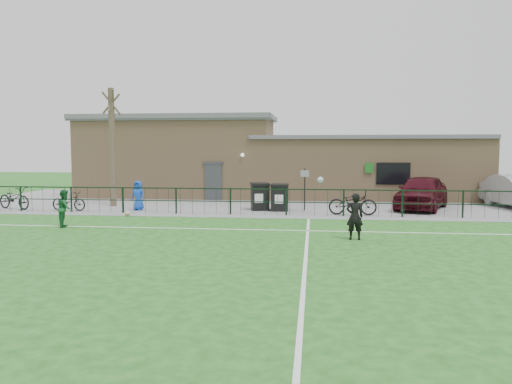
# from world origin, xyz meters

# --- Properties ---
(ground) EXTENTS (90.00, 90.00, 0.00)m
(ground) POSITION_xyz_m (0.00, 0.00, 0.00)
(ground) COLOR #1D591A
(ground) RESTS_ON ground
(paving_strip) EXTENTS (34.00, 13.00, 0.02)m
(paving_strip) POSITION_xyz_m (0.00, 13.50, 0.01)
(paving_strip) COLOR gray
(paving_strip) RESTS_ON ground
(pitch_line_touch) EXTENTS (28.00, 0.10, 0.01)m
(pitch_line_touch) POSITION_xyz_m (0.00, 7.80, 0.00)
(pitch_line_touch) COLOR white
(pitch_line_touch) RESTS_ON ground
(pitch_line_mid) EXTENTS (28.00, 0.10, 0.01)m
(pitch_line_mid) POSITION_xyz_m (0.00, 4.00, 0.00)
(pitch_line_mid) COLOR white
(pitch_line_mid) RESTS_ON ground
(pitch_line_perp) EXTENTS (0.10, 16.00, 0.01)m
(pitch_line_perp) POSITION_xyz_m (2.00, 0.00, 0.00)
(pitch_line_perp) COLOR white
(pitch_line_perp) RESTS_ON ground
(perimeter_fence) EXTENTS (28.00, 0.10, 1.20)m
(perimeter_fence) POSITION_xyz_m (0.00, 8.00, 0.60)
(perimeter_fence) COLOR black
(perimeter_fence) RESTS_ON ground
(bare_tree) EXTENTS (0.30, 0.30, 6.00)m
(bare_tree) POSITION_xyz_m (-8.00, 10.50, 3.00)
(bare_tree) COLOR #4C3E2E
(bare_tree) RESTS_ON ground
(wheelie_bin_left) EXTENTS (0.99, 1.07, 1.21)m
(wheelie_bin_left) POSITION_xyz_m (-0.37, 9.76, 0.63)
(wheelie_bin_left) COLOR black
(wheelie_bin_left) RESTS_ON paving_strip
(wheelie_bin_right) EXTENTS (0.80, 0.90, 1.19)m
(wheelie_bin_right) POSITION_xyz_m (0.60, 9.57, 0.61)
(wheelie_bin_right) COLOR black
(wheelie_bin_right) RESTS_ON paving_strip
(sign_post) EXTENTS (0.07, 0.07, 2.00)m
(sign_post) POSITION_xyz_m (1.77, 9.80, 1.02)
(sign_post) COLOR black
(sign_post) RESTS_ON paving_strip
(car_maroon) EXTENTS (3.66, 5.25, 1.66)m
(car_maroon) POSITION_xyz_m (7.42, 11.02, 0.85)
(car_maroon) COLOR #3F0B15
(car_maroon) RESTS_ON paving_strip
(bicycle_a) EXTENTS (2.17, 1.35, 1.07)m
(bicycle_a) POSITION_xyz_m (-12.28, 8.71, 0.56)
(bicycle_a) COLOR black
(bicycle_a) RESTS_ON paving_strip
(bicycle_c) EXTENTS (1.76, 0.75, 0.90)m
(bicycle_c) POSITION_xyz_m (-9.36, 8.46, 0.47)
(bicycle_c) COLOR black
(bicycle_c) RESTS_ON paving_strip
(bicycle_e) EXTENTS (2.15, 0.87, 1.10)m
(bicycle_e) POSITION_xyz_m (3.92, 8.42, 0.57)
(bicycle_e) COLOR black
(bicycle_e) RESTS_ON paving_strip
(spectator_child) EXTENTS (0.77, 0.58, 1.42)m
(spectator_child) POSITION_xyz_m (-6.13, 8.96, 0.73)
(spectator_child) COLOR blue
(spectator_child) RESTS_ON paving_strip
(goalkeeper_kick) EXTENTS (1.49, 2.83, 1.90)m
(goalkeeper_kick) POSITION_xyz_m (3.49, 2.50, 0.80)
(goalkeeper_kick) COLOR black
(goalkeeper_kick) RESTS_ON ground
(outfield_player) EXTENTS (0.75, 0.84, 1.42)m
(outfield_player) POSITION_xyz_m (-7.15, 3.87, 0.71)
(outfield_player) COLOR #1A5B2E
(outfield_player) RESTS_ON ground
(ball_ground) EXTENTS (0.23, 0.23, 0.23)m
(ball_ground) POSITION_xyz_m (-5.93, 7.02, 0.11)
(ball_ground) COLOR silver
(ball_ground) RESTS_ON ground
(clubhouse) EXTENTS (24.25, 5.40, 4.96)m
(clubhouse) POSITION_xyz_m (-0.88, 16.50, 2.22)
(clubhouse) COLOR tan
(clubhouse) RESTS_ON ground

